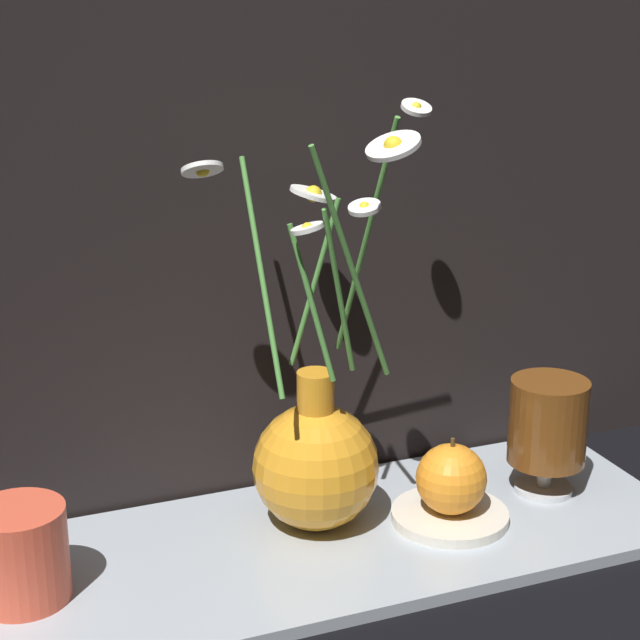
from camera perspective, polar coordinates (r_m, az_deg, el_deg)
ground_plane at (r=1.03m, az=-0.16°, el=-12.19°), size 6.00×6.00×0.00m
shelf at (r=1.03m, az=-0.16°, el=-11.90°), size 0.72×0.25×0.01m
vase_with_flowers at (r=1.02m, az=-0.21°, el=-7.23°), size 0.24×0.19×0.40m
yellow_mug at (r=0.95m, az=-15.81°, el=-12.01°), size 0.09×0.08×0.08m
tea_glass at (r=1.10m, az=12.06°, el=-5.47°), size 0.08×0.08×0.12m
saucer_plate at (r=1.06m, az=6.93°, el=-10.32°), size 0.11×0.11×0.01m
orange_fruit at (r=1.04m, az=7.01°, el=-8.41°), size 0.07×0.07×0.08m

